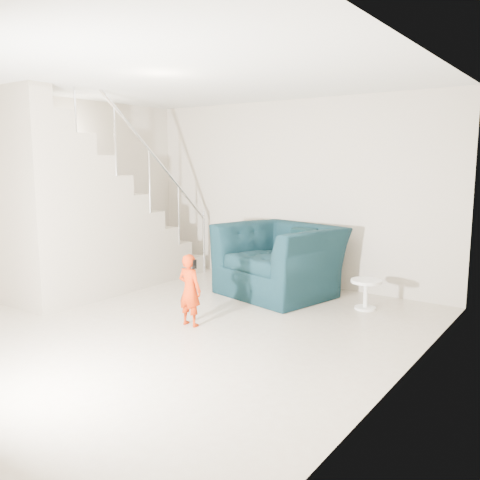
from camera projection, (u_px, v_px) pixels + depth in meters
name	position (u px, v px, depth m)	size (l,w,h in m)	color
floor	(165.00, 330.00, 5.53)	(5.50, 5.50, 0.00)	tan
ceiling	(159.00, 73.00, 5.11)	(5.50, 5.50, 0.00)	silver
back_wall	(292.00, 193.00, 7.54)	(5.00, 5.00, 0.00)	#BAAF98
left_wall	(26.00, 196.00, 6.75)	(5.50, 5.50, 0.00)	#BAAF98
right_wall	(399.00, 223.00, 3.89)	(5.50, 5.50, 0.00)	#BAAF98
armchair	(279.00, 260.00, 6.93)	(1.47, 1.29, 0.96)	black
toddler	(190.00, 290.00, 5.62)	(0.30, 0.19, 0.81)	#991C04
side_table	(366.00, 289.00, 6.26)	(0.37, 0.37, 0.37)	white
staircase	(85.00, 225.00, 6.97)	(1.02, 3.03, 3.62)	#ADA089
cushion	(305.00, 241.00, 7.01)	(0.37, 0.11, 0.35)	black
throw	(244.00, 247.00, 7.27)	(0.04, 0.45, 0.50)	black
phone	(194.00, 264.00, 5.53)	(0.02, 0.05, 0.10)	black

